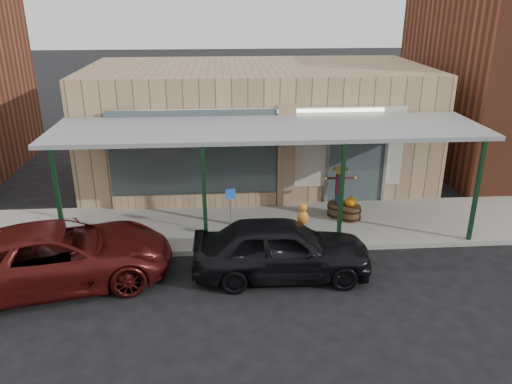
{
  "coord_description": "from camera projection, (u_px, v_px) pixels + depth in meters",
  "views": [
    {
      "loc": [
        -1.32,
        -9.89,
        6.45
      ],
      "look_at": [
        -0.43,
        2.6,
        1.56
      ],
      "focal_mm": 35.0,
      "sensor_mm": 36.0,
      "label": 1
    }
  ],
  "objects": [
    {
      "name": "barrel_pumpkin",
      "position": [
        350.0,
        211.0,
        15.1
      ],
      "size": [
        0.76,
        0.76,
        0.75
      ],
      "rotation": [
        0.0,
        0.0,
        0.21
      ],
      "color": "#503A20",
      "rests_on": "sidewalk"
    },
    {
      "name": "barrel_scarecrow",
      "position": [
        339.0,
        199.0,
        15.23
      ],
      "size": [
        1.01,
        0.76,
        1.66
      ],
      "rotation": [
        0.0,
        0.0,
        -0.2
      ],
      "color": "#503A20",
      "rests_on": "sidewalk"
    },
    {
      "name": "storefront",
      "position": [
        257.0,
        124.0,
        18.45
      ],
      "size": [
        12.0,
        6.25,
        4.2
      ],
      "color": "tan",
      "rests_on": "ground"
    },
    {
      "name": "handicap_sign",
      "position": [
        231.0,
        206.0,
        13.86
      ],
      "size": [
        0.28,
        0.12,
        1.4
      ],
      "rotation": [
        0.0,
        0.0,
        0.35
      ],
      "color": "gray",
      "rests_on": "sidewalk"
    },
    {
      "name": "parked_sedan",
      "position": [
        282.0,
        248.0,
        12.16
      ],
      "size": [
        4.38,
        1.91,
        1.55
      ],
      "rotation": [
        0.0,
        0.0,
        1.56
      ],
      "color": "black",
      "rests_on": "ground"
    },
    {
      "name": "ground",
      "position": [
        282.0,
        294.0,
        11.63
      ],
      "size": [
        120.0,
        120.0,
        0.0
      ],
      "primitive_type": "plane",
      "color": "black",
      "rests_on": "ground"
    },
    {
      "name": "car_maroon",
      "position": [
        59.0,
        255.0,
        11.84
      ],
      "size": [
        5.72,
        3.56,
        1.48
      ],
      "primitive_type": "imported",
      "rotation": [
        0.0,
        0.0,
        1.79
      ],
      "color": "#48100E",
      "rests_on": "ground"
    },
    {
      "name": "awning",
      "position": [
        269.0,
        130.0,
        13.84
      ],
      "size": [
        12.0,
        3.0,
        3.04
      ],
      "color": "slate",
      "rests_on": "ground"
    },
    {
      "name": "block_buildings_near",
      "position": [
        307.0,
        73.0,
        18.94
      ],
      "size": [
        61.0,
        8.0,
        8.0
      ],
      "color": "brown",
      "rests_on": "ground"
    },
    {
      "name": "sidewalk",
      "position": [
        268.0,
        226.0,
        14.94
      ],
      "size": [
        40.0,
        3.2,
        0.15
      ],
      "primitive_type": "cube",
      "color": "gray",
      "rests_on": "ground"
    }
  ]
}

